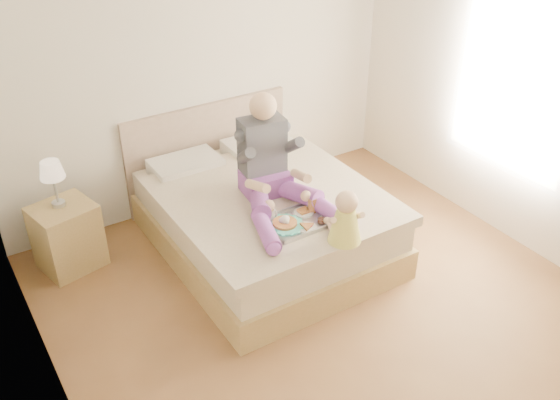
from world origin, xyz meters
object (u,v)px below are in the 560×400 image
nightstand (67,237)px  tray (295,220)px  adult (272,171)px  baby (345,220)px  bed (260,214)px

nightstand → tray: 1.96m
adult → tray: bearing=-89.1°
nightstand → tray: (1.47, -1.25, 0.35)m
adult → baby: adult is taller
adult → tray: size_ratio=2.28×
tray → baby: bearing=-64.6°
bed → baby: size_ratio=5.20×
tray → baby: 0.44m
bed → tray: (-0.06, -0.66, 0.32)m
bed → baby: bearing=-83.3°
tray → bed: bearing=83.4°
adult → bed: bearing=91.2°
bed → nightstand: (-1.54, 0.59, -0.02)m
bed → baby: baby is taller
bed → nightstand: size_ratio=3.72×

